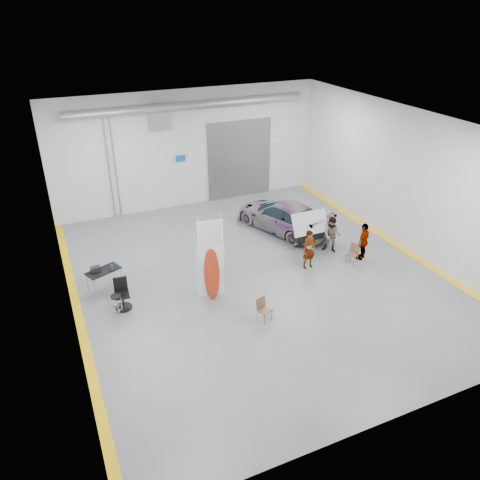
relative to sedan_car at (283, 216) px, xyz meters
name	(u,v)px	position (x,y,z in m)	size (l,w,h in m)	color
ground	(256,275)	(-2.93, -3.17, -0.71)	(16.00, 16.00, 0.00)	slate
room_shell	(239,160)	(-2.69, -0.95, 3.37)	(14.02, 16.18, 6.01)	silver
sedan_car	(283,216)	(0.00, 0.00, 0.00)	(2.00, 4.91, 1.42)	silver
person_a	(309,249)	(-0.70, -3.51, 0.12)	(0.60, 0.40, 1.66)	#825E47
person_b	(332,235)	(0.90, -2.76, 0.10)	(0.79, 0.61, 1.62)	slate
person_c	(363,241)	(1.76, -3.81, 0.12)	(0.96, 0.40, 1.66)	#9E6534
surfboard_display	(212,266)	(-5.06, -4.00, 0.65)	(0.94, 0.35, 3.35)	white
folding_chair_near	(264,314)	(-3.95, -5.99, -0.44)	(0.52, 0.55, 0.86)	brown
folding_chair_far	(352,258)	(1.12, -3.98, -0.44)	(0.54, 0.66, 0.86)	brown
shop_stool	(117,305)	(-8.48, -3.56, -0.34)	(0.39, 0.39, 0.75)	black
work_table	(101,271)	(-8.67, -1.72, 0.08)	(1.40, 1.05, 1.03)	gray
office_chair	(122,295)	(-8.23, -3.25, -0.21)	(0.61, 0.61, 1.15)	black
trunk_lid	(308,220)	(0.00, -2.21, 0.73)	(1.66, 1.01, 0.04)	silver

